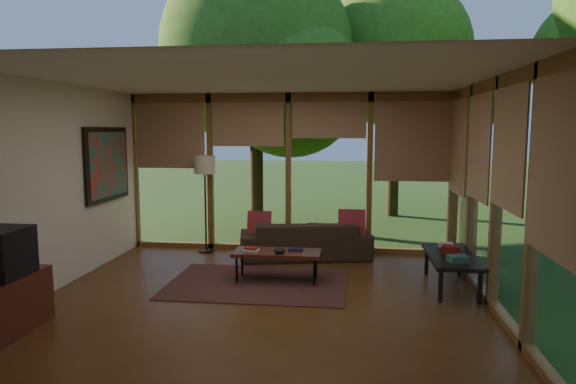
# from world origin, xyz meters

# --- Properties ---
(floor) EXTENTS (5.50, 5.50, 0.00)m
(floor) POSITION_xyz_m (0.00, 0.00, 0.00)
(floor) COLOR brown
(floor) RESTS_ON ground
(ceiling) EXTENTS (5.50, 5.50, 0.00)m
(ceiling) POSITION_xyz_m (0.00, 0.00, 2.70)
(ceiling) COLOR silver
(ceiling) RESTS_ON ground
(wall_left) EXTENTS (0.04, 5.00, 2.70)m
(wall_left) POSITION_xyz_m (-2.75, 0.00, 1.35)
(wall_left) COLOR silver
(wall_left) RESTS_ON ground
(wall_front) EXTENTS (5.50, 0.04, 2.70)m
(wall_front) POSITION_xyz_m (0.00, -2.50, 1.35)
(wall_front) COLOR silver
(wall_front) RESTS_ON ground
(window_wall_back) EXTENTS (5.50, 0.12, 2.70)m
(window_wall_back) POSITION_xyz_m (0.00, 2.50, 1.35)
(window_wall_back) COLOR brown
(window_wall_back) RESTS_ON ground
(window_wall_right) EXTENTS (0.12, 5.00, 2.70)m
(window_wall_right) POSITION_xyz_m (2.75, 0.00, 1.35)
(window_wall_right) COLOR brown
(window_wall_right) RESTS_ON ground
(tree_nw) EXTENTS (4.08, 4.08, 5.78)m
(tree_nw) POSITION_xyz_m (-0.98, 4.81, 3.74)
(tree_nw) COLOR #392A14
(tree_nw) RESTS_ON ground
(tree_ne) EXTENTS (3.52, 3.52, 5.65)m
(tree_ne) POSITION_xyz_m (2.07, 6.48, 3.87)
(tree_ne) COLOR #392A14
(tree_ne) RESTS_ON ground
(rug) EXTENTS (2.40, 1.70, 0.01)m
(rug) POSITION_xyz_m (-0.18, 0.51, 0.01)
(rug) COLOR brown
(rug) RESTS_ON floor
(sofa) EXTENTS (2.22, 1.21, 0.61)m
(sofa) POSITION_xyz_m (0.34, 2.00, 0.31)
(sofa) COLOR #37281B
(sofa) RESTS_ON floor
(pillow_left) EXTENTS (0.38, 0.20, 0.40)m
(pillow_left) POSITION_xyz_m (-0.41, 1.95, 0.57)
(pillow_left) COLOR maroon
(pillow_left) RESTS_ON sofa
(pillow_right) EXTENTS (0.43, 0.23, 0.45)m
(pillow_right) POSITION_xyz_m (1.09, 1.95, 0.60)
(pillow_right) COLOR maroon
(pillow_right) RESTS_ON sofa
(ct_book_lower) EXTENTS (0.22, 0.17, 0.03)m
(ct_book_lower) POSITION_xyz_m (-0.28, 0.61, 0.44)
(ct_book_lower) COLOR beige
(ct_book_lower) RESTS_ON coffee_table
(ct_book_upper) EXTENTS (0.19, 0.15, 0.03)m
(ct_book_upper) POSITION_xyz_m (-0.28, 0.61, 0.47)
(ct_book_upper) COLOR maroon
(ct_book_upper) RESTS_ON coffee_table
(ct_book_side) EXTENTS (0.20, 0.15, 0.03)m
(ct_book_side) POSITION_xyz_m (0.32, 0.74, 0.44)
(ct_book_side) COLOR black
(ct_book_side) RESTS_ON coffee_table
(ct_bowl) EXTENTS (0.16, 0.16, 0.07)m
(ct_bowl) POSITION_xyz_m (0.12, 0.56, 0.46)
(ct_bowl) COLOR black
(ct_bowl) RESTS_ON coffee_table
(media_cabinet) EXTENTS (0.50, 1.00, 0.60)m
(media_cabinet) POSITION_xyz_m (-2.47, -1.49, 0.30)
(media_cabinet) COLOR #572517
(media_cabinet) RESTS_ON floor
(television) EXTENTS (0.45, 0.55, 0.50)m
(television) POSITION_xyz_m (-2.45, -1.49, 0.85)
(television) COLOR black
(television) RESTS_ON media_cabinet
(console_book_a) EXTENTS (0.28, 0.24, 0.09)m
(console_book_a) POSITION_xyz_m (2.40, 0.24, 0.50)
(console_book_a) COLOR #355E50
(console_book_a) RESTS_ON side_console
(console_book_b) EXTENTS (0.27, 0.23, 0.11)m
(console_book_b) POSITION_xyz_m (2.40, 0.69, 0.51)
(console_book_b) COLOR maroon
(console_book_b) RESTS_ON side_console
(console_book_c) EXTENTS (0.22, 0.18, 0.05)m
(console_book_c) POSITION_xyz_m (2.40, 1.09, 0.48)
(console_book_c) COLOR beige
(console_book_c) RESTS_ON side_console
(floor_lamp) EXTENTS (0.36, 0.36, 1.65)m
(floor_lamp) POSITION_xyz_m (-1.39, 2.20, 1.41)
(floor_lamp) COLOR black
(floor_lamp) RESTS_ON floor
(coffee_table) EXTENTS (1.20, 0.50, 0.43)m
(coffee_table) POSITION_xyz_m (0.07, 0.66, 0.39)
(coffee_table) COLOR #572517
(coffee_table) RESTS_ON floor
(side_console) EXTENTS (0.60, 1.40, 0.46)m
(side_console) POSITION_xyz_m (2.40, 0.64, 0.41)
(side_console) COLOR black
(side_console) RESTS_ON floor
(wall_painting) EXTENTS (0.06, 1.35, 1.15)m
(wall_painting) POSITION_xyz_m (-2.71, 1.40, 1.55)
(wall_painting) COLOR black
(wall_painting) RESTS_ON wall_left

